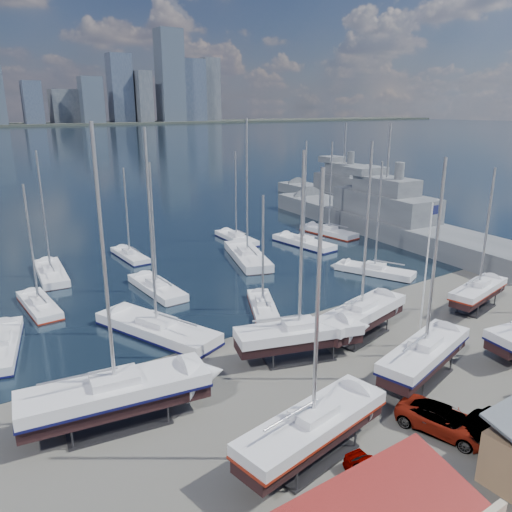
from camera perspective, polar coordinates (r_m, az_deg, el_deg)
ground at (r=41.32m, az=14.09°, el=-11.37°), size 1400.00×1400.00×0.00m
sailboat_cradle_0 at (r=32.88m, az=-15.71°, el=-14.91°), size 11.83×4.87×18.37m
sailboat_cradle_1 at (r=29.35m, az=6.53°, el=-18.82°), size 10.45×4.39×16.35m
sailboat_cradle_2 at (r=39.45m, az=4.93°, el=-8.91°), size 10.32×5.61×16.21m
sailboat_cradle_3 at (r=38.50m, az=18.72°, el=-10.50°), size 10.28×5.08×16.01m
sailboat_cradle_4 at (r=43.74m, az=11.92°, el=-6.55°), size 10.54×4.89×16.56m
sailboat_cradle_6 at (r=53.17m, az=24.08°, el=-3.63°), size 8.74×3.85×13.84m
sailboat_moored_0 at (r=46.12m, az=-27.19°, el=-9.33°), size 5.11×10.33×14.87m
sailboat_moored_1 at (r=53.65m, az=-23.53°, el=-5.28°), size 2.76×8.70×12.87m
sailboat_moored_2 at (r=62.98m, az=-22.36°, el=-1.96°), size 3.81×10.33×15.24m
sailboat_moored_3 at (r=44.81m, az=-11.24°, el=-8.43°), size 7.63×12.76×18.44m
sailboat_moored_4 at (r=54.74m, az=-11.26°, el=-3.71°), size 2.96×9.63×14.43m
sailboat_moored_5 at (r=67.48m, az=-14.21°, el=-0.01°), size 2.49×8.32×12.36m
sailboat_moored_6 at (r=49.02m, az=0.77°, el=-5.85°), size 5.56×8.08×11.85m
sailboat_moored_7 at (r=64.53m, az=-0.99°, el=-0.24°), size 7.26×12.82×18.67m
sailboat_moored_8 at (r=74.03m, az=-2.26°, el=1.96°), size 3.01×9.29×13.72m
sailboat_moored_9 at (r=60.86m, az=13.39°, el=-1.76°), size 5.97×9.47×13.89m
sailboat_moored_10 at (r=71.71m, az=5.46°, el=1.41°), size 3.99×10.54×15.38m
sailboat_moored_11 at (r=78.53m, az=8.29°, el=2.65°), size 3.82×10.18×14.86m
naval_ship_east at (r=80.89m, az=14.32°, el=3.71°), size 13.21×51.35×18.57m
naval_ship_west at (r=105.74m, az=9.84°, el=6.94°), size 7.57×38.54×17.45m
car_a at (r=28.94m, az=13.63°, el=-23.34°), size 1.88×4.08×1.36m
car_b at (r=34.58m, az=24.79°, el=-17.11°), size 4.51×1.93×1.44m
car_c at (r=33.92m, az=20.74°, el=-17.16°), size 4.11×6.22×1.59m
flagpole at (r=41.82m, az=18.96°, el=-1.12°), size 1.07×0.12×12.07m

